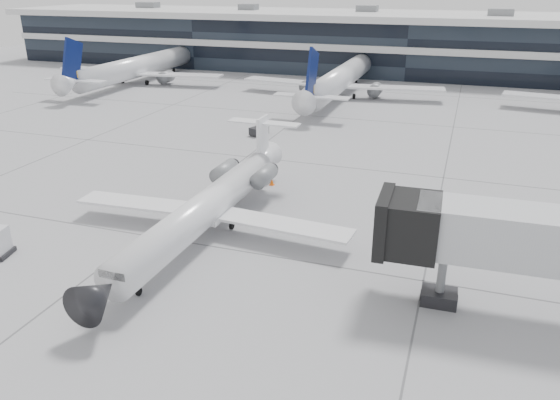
% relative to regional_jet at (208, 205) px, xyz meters
% --- Properties ---
extents(ground, '(220.00, 220.00, 0.00)m').
position_rel_regional_jet_xyz_m(ground, '(5.68, -2.10, -2.12)').
color(ground, gray).
rests_on(ground, ground).
extents(terminal, '(170.00, 22.00, 10.00)m').
position_rel_regional_jet_xyz_m(terminal, '(5.68, 79.90, 2.88)').
color(terminal, black).
rests_on(terminal, ground).
extents(bg_jet_left, '(32.00, 40.00, 9.60)m').
position_rel_regional_jet_xyz_m(bg_jet_left, '(-39.32, 52.90, -2.12)').
color(bg_jet_left, white).
rests_on(bg_jet_left, ground).
extents(bg_jet_center, '(32.00, 40.00, 9.60)m').
position_rel_regional_jet_xyz_m(bg_jet_center, '(-2.32, 52.90, -2.12)').
color(bg_jet_center, white).
rests_on(bg_jet_center, ground).
extents(regional_jet, '(21.61, 26.87, 6.22)m').
position_rel_regional_jet_xyz_m(regional_jet, '(0.00, 0.00, 0.00)').
color(regional_jet, white).
rests_on(regional_jet, ground).
extents(traffic_cone, '(0.46, 0.46, 0.63)m').
position_rel_regional_jet_xyz_m(traffic_cone, '(1.02, 10.80, -1.82)').
color(traffic_cone, '#FF600D').
rests_on(traffic_cone, ground).
extents(far_tug, '(2.06, 2.52, 1.39)m').
position_rel_regional_jet_xyz_m(far_tug, '(-6.18, 26.37, -1.50)').
color(far_tug, black).
rests_on(far_tug, ground).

